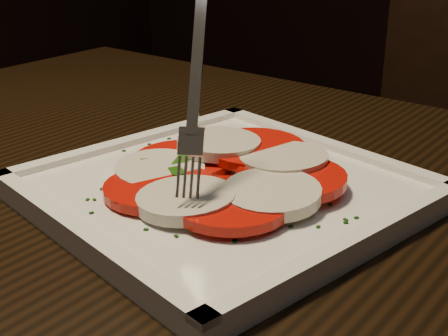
{
  "coord_description": "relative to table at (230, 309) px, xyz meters",
  "views": [
    {
      "loc": [
        0.43,
        -0.37,
        0.99
      ],
      "look_at": [
        0.16,
        0.04,
        0.78
      ],
      "focal_mm": 50.0,
      "sensor_mm": 36.0,
      "label": 1
    }
  ],
  "objects": [
    {
      "name": "table",
      "position": [
        0.0,
        0.0,
        0.0
      ],
      "size": [
        1.25,
        0.87,
        0.75
      ],
      "rotation": [
        0.0,
        0.0,
        -0.06
      ],
      "color": "black",
      "rests_on": "ground"
    },
    {
      "name": "plate",
      "position": [
        -0.02,
        0.02,
        0.11
      ],
      "size": [
        0.36,
        0.36,
        0.01
      ],
      "primitive_type": "cube",
      "rotation": [
        0.0,
        0.0,
        -0.24
      ],
      "color": "white",
      "rests_on": "table"
    },
    {
      "name": "caprese_salad",
      "position": [
        -0.02,
        0.02,
        0.12
      ],
      "size": [
        0.25,
        0.23,
        0.02
      ],
      "color": "red",
      "rests_on": "plate"
    },
    {
      "name": "fork",
      "position": [
        -0.02,
        -0.01,
        0.21
      ],
      "size": [
        0.07,
        0.1,
        0.16
      ],
      "primitive_type": null,
      "rotation": [
        0.0,
        0.0,
        0.46
      ],
      "color": "white",
      "rests_on": "caprese_salad"
    }
  ]
}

